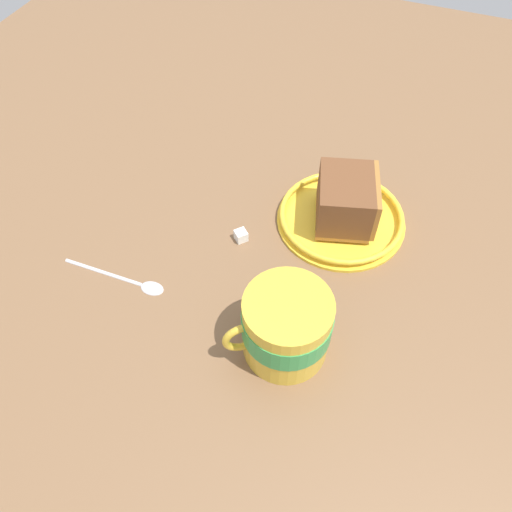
{
  "coord_description": "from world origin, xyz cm",
  "views": [
    {
      "loc": [
        -14.05,
        42.8,
        52.11
      ],
      "look_at": [
        0.06,
        7.08,
        3.0
      ],
      "focal_mm": 35.75,
      "sensor_mm": 36.0,
      "label": 1
    }
  ],
  "objects_px": {
    "small_plate": "(341,218)",
    "cake_slice": "(347,200)",
    "sugar_cube": "(241,236)",
    "teaspoon": "(134,281)",
    "tea_mug": "(286,325)"
  },
  "relations": [
    {
      "from": "small_plate",
      "to": "cake_slice",
      "type": "xyz_separation_m",
      "value": [
        -0.0,
        -0.0,
        0.03
      ]
    },
    {
      "from": "cake_slice",
      "to": "sugar_cube",
      "type": "bearing_deg",
      "value": 34.18
    },
    {
      "from": "cake_slice",
      "to": "teaspoon",
      "type": "distance_m",
      "value": 0.29
    },
    {
      "from": "tea_mug",
      "to": "teaspoon",
      "type": "bearing_deg",
      "value": -4.19
    },
    {
      "from": "small_plate",
      "to": "sugar_cube",
      "type": "relative_size",
      "value": 11.73
    },
    {
      "from": "teaspoon",
      "to": "cake_slice",
      "type": "bearing_deg",
      "value": -137.86
    },
    {
      "from": "tea_mug",
      "to": "cake_slice",
      "type": "bearing_deg",
      "value": -92.85
    },
    {
      "from": "sugar_cube",
      "to": "small_plate",
      "type": "bearing_deg",
      "value": -145.47
    },
    {
      "from": "small_plate",
      "to": "teaspoon",
      "type": "distance_m",
      "value": 0.29
    },
    {
      "from": "small_plate",
      "to": "sugar_cube",
      "type": "bearing_deg",
      "value": 34.53
    },
    {
      "from": "small_plate",
      "to": "sugar_cube",
      "type": "distance_m",
      "value": 0.14
    },
    {
      "from": "cake_slice",
      "to": "sugar_cube",
      "type": "xyz_separation_m",
      "value": [
        0.12,
        0.08,
        -0.03
      ]
    },
    {
      "from": "tea_mug",
      "to": "sugar_cube",
      "type": "bearing_deg",
      "value": -50.4
    },
    {
      "from": "cake_slice",
      "to": "tea_mug",
      "type": "distance_m",
      "value": 0.21
    },
    {
      "from": "sugar_cube",
      "to": "cake_slice",
      "type": "bearing_deg",
      "value": -145.82
    }
  ]
}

